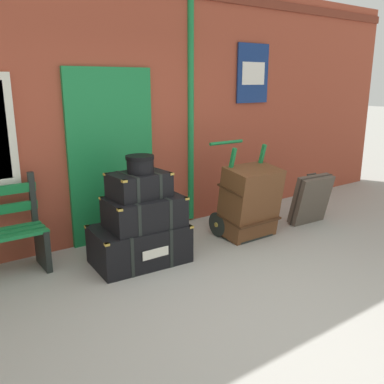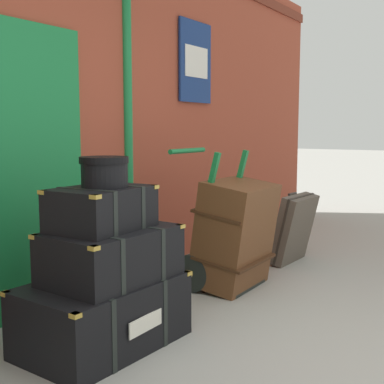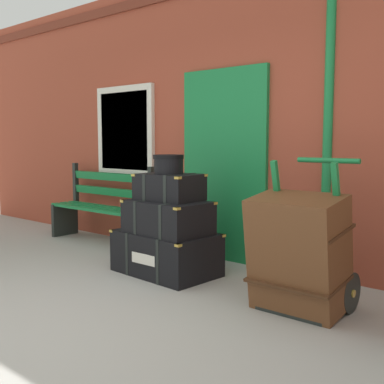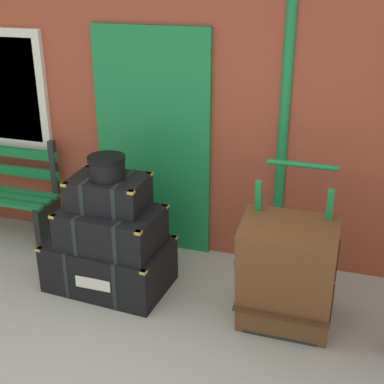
{
  "view_description": "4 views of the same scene",
  "coord_description": "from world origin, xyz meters",
  "views": [
    {
      "loc": [
        -2.32,
        -2.2,
        1.93
      ],
      "look_at": [
        0.66,
        1.94,
        0.58
      ],
      "focal_mm": 39.02,
      "sensor_mm": 36.0,
      "label": 1
    },
    {
      "loc": [
        -2.63,
        -0.53,
        1.36
      ],
      "look_at": [
        0.9,
        1.71,
        0.84
      ],
      "focal_mm": 48.53,
      "sensor_mm": 36.0,
      "label": 2
    },
    {
      "loc": [
        2.89,
        -1.77,
        1.33
      ],
      "look_at": [
        0.06,
        1.59,
        0.85
      ],
      "focal_mm": 44.27,
      "sensor_mm": 36.0,
      "label": 3
    },
    {
      "loc": [
        1.58,
        -1.91,
        2.57
      ],
      "look_at": [
        0.39,
        1.8,
        0.89
      ],
      "focal_mm": 49.55,
      "sensor_mm": 36.0,
      "label": 4
    }
  ],
  "objects": [
    {
      "name": "steamer_trunk_middle",
      "position": [
        -0.24,
        1.58,
        0.58
      ],
      "size": [
        0.84,
        0.6,
        0.33
      ],
      "color": "black",
      "rests_on": "steamer_trunk_base"
    },
    {
      "name": "steamer_trunk_top",
      "position": [
        -0.27,
        1.63,
        0.87
      ],
      "size": [
        0.62,
        0.47,
        0.27
      ],
      "color": "black",
      "rests_on": "steamer_trunk_middle"
    },
    {
      "name": "large_brown_trunk",
      "position": [
        1.22,
        1.48,
        0.47
      ],
      "size": [
        0.7,
        0.56,
        0.93
      ],
      "color": "brown",
      "rests_on": "ground"
    },
    {
      "name": "round_hatbox",
      "position": [
        -0.26,
        1.61,
        1.11
      ],
      "size": [
        0.3,
        0.3,
        0.19
      ],
      "color": "black",
      "rests_on": "steamer_trunk_top"
    },
    {
      "name": "porters_trolley",
      "position": [
        1.22,
        1.65,
        0.27
      ],
      "size": [
        0.71,
        0.66,
        1.18
      ],
      "color": "black",
      "rests_on": "ground"
    },
    {
      "name": "suitcase_oxblood",
      "position": [
        2.28,
        1.36,
        0.35
      ],
      "size": [
        0.6,
        0.33,
        0.72
      ],
      "color": "#51473D",
      "rests_on": "ground"
    },
    {
      "name": "steamer_trunk_base",
      "position": [
        -0.29,
        1.61,
        0.21
      ],
      "size": [
        1.05,
        0.72,
        0.43
      ],
      "color": "black",
      "rests_on": "ground"
    },
    {
      "name": "ground_plane",
      "position": [
        0.0,
        0.0,
        0.0
      ],
      "size": [
        60.0,
        60.0,
        0.0
      ],
      "primitive_type": "plane",
      "color": "#A3A099"
    },
    {
      "name": "brick_facade",
      "position": [
        -0.01,
        2.6,
        1.6
      ],
      "size": [
        10.4,
        0.35,
        3.2
      ],
      "color": "#9E422D",
      "rests_on": "ground"
    }
  ]
}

